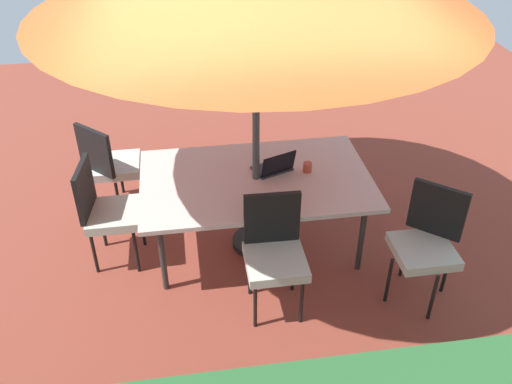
{
  "coord_description": "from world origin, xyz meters",
  "views": [
    {
      "loc": [
        0.59,
        3.92,
        3.33
      ],
      "look_at": [
        0.0,
        0.0,
        0.59
      ],
      "focal_mm": 38.64,
      "sensor_mm": 36.0,
      "label": 1
    }
  ],
  "objects_px": {
    "chair_north": "(274,250)",
    "cup": "(308,167)",
    "chair_southeast": "(110,163)",
    "chair_northwest": "(427,240)",
    "laptop": "(274,167)",
    "dining_table": "(256,182)",
    "chair_east": "(106,209)"
  },
  "relations": [
    {
      "from": "dining_table",
      "to": "chair_northwest",
      "type": "relative_size",
      "value": 2.02
    },
    {
      "from": "chair_north",
      "to": "chair_northwest",
      "type": "xyz_separation_m",
      "value": [
        -1.21,
        0.06,
        0.0
      ]
    },
    {
      "from": "chair_east",
      "to": "chair_northwest",
      "type": "relative_size",
      "value": 1.0
    },
    {
      "from": "laptop",
      "to": "chair_north",
      "type": "bearing_deg",
      "value": 59.27
    },
    {
      "from": "chair_east",
      "to": "laptop",
      "type": "distance_m",
      "value": 1.49
    },
    {
      "from": "chair_northwest",
      "to": "laptop",
      "type": "bearing_deg",
      "value": -179.21
    },
    {
      "from": "chair_northwest",
      "to": "laptop",
      "type": "distance_m",
      "value": 1.41
    },
    {
      "from": "chair_northwest",
      "to": "chair_southeast",
      "type": "relative_size",
      "value": 1.0
    },
    {
      "from": "chair_southeast",
      "to": "cup",
      "type": "distance_m",
      "value": 1.92
    },
    {
      "from": "chair_southeast",
      "to": "laptop",
      "type": "relative_size",
      "value": 2.54
    },
    {
      "from": "dining_table",
      "to": "cup",
      "type": "distance_m",
      "value": 0.47
    },
    {
      "from": "chair_east",
      "to": "cup",
      "type": "xyz_separation_m",
      "value": [
        -1.75,
        -0.04,
        0.23
      ]
    },
    {
      "from": "dining_table",
      "to": "cup",
      "type": "bearing_deg",
      "value": -175.45
    },
    {
      "from": "chair_southeast",
      "to": "cup",
      "type": "height_order",
      "value": "chair_southeast"
    },
    {
      "from": "dining_table",
      "to": "chair_southeast",
      "type": "height_order",
      "value": "chair_southeast"
    },
    {
      "from": "dining_table",
      "to": "chair_southeast",
      "type": "bearing_deg",
      "value": -29.92
    },
    {
      "from": "dining_table",
      "to": "chair_north",
      "type": "bearing_deg",
      "value": 92.32
    },
    {
      "from": "dining_table",
      "to": "chair_northwest",
      "type": "bearing_deg",
      "value": 146.83
    },
    {
      "from": "laptop",
      "to": "cup",
      "type": "xyz_separation_m",
      "value": [
        -0.29,
        0.04,
        -0.0
      ]
    },
    {
      "from": "chair_north",
      "to": "chair_southeast",
      "type": "distance_m",
      "value": 2.01
    },
    {
      "from": "chair_north",
      "to": "chair_southeast",
      "type": "relative_size",
      "value": 1.0
    },
    {
      "from": "chair_east",
      "to": "laptop",
      "type": "relative_size",
      "value": 2.54
    },
    {
      "from": "chair_southeast",
      "to": "laptop",
      "type": "distance_m",
      "value": 1.64
    },
    {
      "from": "chair_northwest",
      "to": "cup",
      "type": "relative_size",
      "value": 11.4
    },
    {
      "from": "chair_southeast",
      "to": "cup",
      "type": "relative_size",
      "value": 11.4
    },
    {
      "from": "chair_north",
      "to": "laptop",
      "type": "height_order",
      "value": "chair_north"
    },
    {
      "from": "chair_north",
      "to": "chair_southeast",
      "type": "bearing_deg",
      "value": 133.03
    },
    {
      "from": "chair_north",
      "to": "laptop",
      "type": "distance_m",
      "value": 0.87
    },
    {
      "from": "dining_table",
      "to": "chair_northwest",
      "type": "height_order",
      "value": "chair_northwest"
    },
    {
      "from": "dining_table",
      "to": "laptop",
      "type": "height_order",
      "value": "laptop"
    },
    {
      "from": "chair_north",
      "to": "cup",
      "type": "distance_m",
      "value": 0.92
    },
    {
      "from": "chair_north",
      "to": "chair_northwest",
      "type": "bearing_deg",
      "value": -1.65
    }
  ]
}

